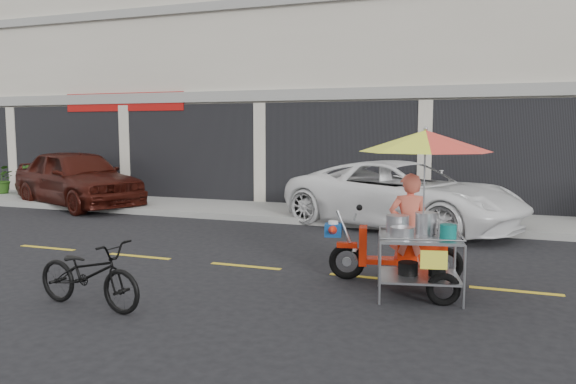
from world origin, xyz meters
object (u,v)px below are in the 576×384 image
(food_vendor_rig, at_px, (417,188))
(near_bicycle, at_px, (89,274))
(maroon_sedan, at_px, (77,178))
(white_pickup, at_px, (403,195))

(food_vendor_rig, bearing_deg, near_bicycle, -161.03)
(near_bicycle, relative_size, food_vendor_rig, 0.65)
(maroon_sedan, bearing_deg, white_pickup, -69.22)
(near_bicycle, bearing_deg, white_pickup, -14.65)
(maroon_sedan, distance_m, near_bicycle, 9.69)
(near_bicycle, xyz_separation_m, food_vendor_rig, (3.63, 2.14, 0.97))
(white_pickup, bearing_deg, maroon_sedan, 109.81)
(white_pickup, relative_size, food_vendor_rig, 2.17)
(maroon_sedan, distance_m, food_vendor_rig, 11.28)
(maroon_sedan, bearing_deg, near_bicycle, -115.92)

